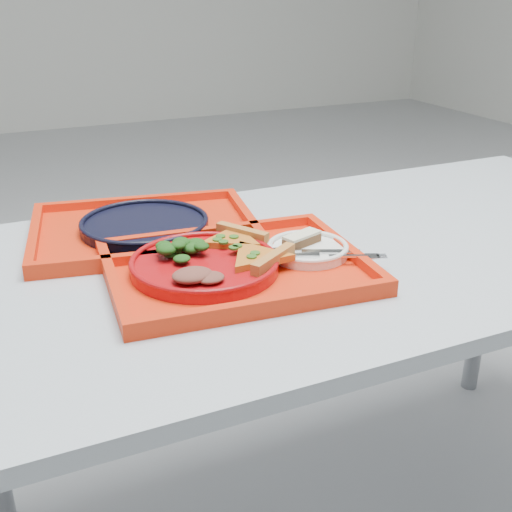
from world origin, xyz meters
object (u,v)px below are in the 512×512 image
Objects in this scene: tray_main at (236,271)px; navy_plate at (145,226)px; dinner_plate at (205,266)px; dessert_bar at (302,239)px; tray_far at (145,232)px.

navy_plate reaches higher than tray_main.
dinner_plate is at bearing 174.95° from tray_main.
dessert_bar is (0.20, 0.01, 0.02)m from dinner_plate.
navy_plate is (-0.04, 0.24, -0.00)m from dinner_plate.
tray_far is 1.73× the size of navy_plate.
tray_main is at bearing -69.42° from navy_plate.
tray_far is 0.34m from dessert_bar.
tray_main and tray_far have the same top height.
tray_far is at bearing 116.51° from dessert_bar.
dessert_bar reaches higher than navy_plate.
tray_far is 5.47× the size of dessert_bar.
dessert_bar is at bearing 2.66° from dinner_plate.
tray_main is 5.47× the size of dessert_bar.
tray_far is 1.73× the size of dinner_plate.
navy_plate is at bearing 99.41° from dinner_plate.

